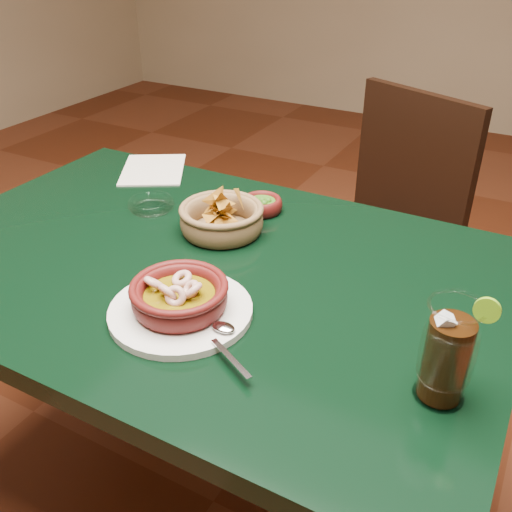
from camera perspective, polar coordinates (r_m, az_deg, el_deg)
The scene contains 9 objects.
ground at distance 1.65m, azimuth -4.29°, elevation -23.27°, with size 7.00×7.00×0.00m, color #471C0C.
dining_table at distance 1.19m, azimuth -5.49°, elevation -4.49°, with size 1.20×0.80×0.75m.
dining_chair at distance 1.75m, azimuth 12.08°, elevation 1.91°, with size 0.56×0.56×0.92m.
shrimp_plate at distance 0.97m, azimuth -7.61°, elevation -4.35°, with size 0.31×0.25×0.08m.
chip_basket at distance 1.22m, azimuth -3.46°, elevation 3.75°, with size 0.21×0.21×0.13m.
guacamole_ramekin at distance 1.31m, azimuth 0.58°, elevation 5.16°, with size 0.11×0.11×0.04m.
cola_drink at distance 0.82m, azimuth 18.58°, elevation -9.22°, with size 0.16×0.16×0.18m.
glass_ashtray at distance 1.34m, azimuth -10.45°, elevation 5.09°, with size 0.11×0.11×0.03m.
paper_menu at distance 1.57m, azimuth -10.25°, elevation 8.51°, with size 0.25×0.26×0.00m.
Camera 1 is at (0.56, -0.79, 1.33)m, focal length 40.00 mm.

